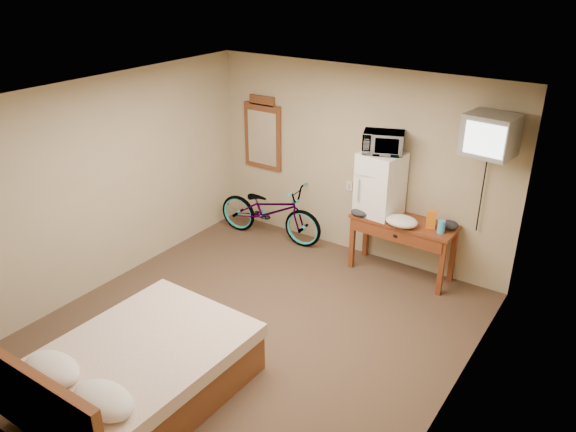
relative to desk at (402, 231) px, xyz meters
The scene contains 13 objects.
room 2.25m from the desk, 112.23° to the right, with size 4.60×4.64×2.50m.
desk is the anchor object (origin of this frame).
mini_fridge 0.63m from the desk, behind, with size 0.54×0.52×0.79m.
microwave 1.11m from the desk, behind, with size 0.48×0.32×0.26m, color white.
snack_bag 0.42m from the desk, ahead, with size 0.11×0.06×0.22m, color orange.
blue_cup 0.54m from the desk, ahead, with size 0.09×0.09×0.15m, color #409BDA.
cloth_cream 0.23m from the desk, 74.57° to the right, with size 0.40×0.31×0.12m, color silver.
cloth_dark_a 0.56m from the desk, 163.34° to the right, with size 0.23×0.17×0.09m, color black.
cloth_dark_b 0.58m from the desk, 12.23° to the left, with size 0.22×0.18×0.10m, color black.
crt_television 1.61m from the desk, ahead, with size 0.56×0.62×0.44m.
wall_mirror 2.45m from the desk, behind, with size 0.62×0.04×1.05m.
bicycle 1.97m from the desk, behind, with size 0.56×1.61×0.85m, color black.
bed 3.56m from the desk, 107.26° to the right, with size 1.46×1.96×0.90m.
Camera 1 is at (3.12, -3.90, 3.66)m, focal length 35.00 mm.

